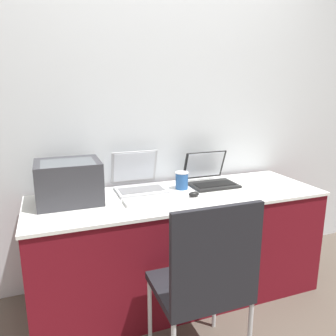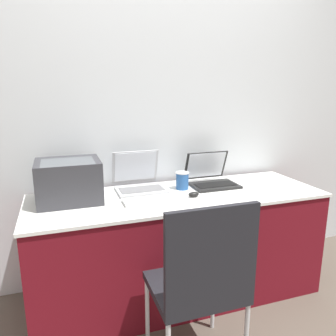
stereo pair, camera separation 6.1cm
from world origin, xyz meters
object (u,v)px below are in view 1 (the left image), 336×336
Objects in this scene: printer at (69,180)px; chair at (206,277)px; external_keyboard at (156,200)px; coffee_cup at (182,180)px; mouse at (194,194)px; laptop_left at (138,181)px; laptop_right at (210,177)px.

printer reaches higher than chair.
external_keyboard is (0.51, -0.17, -0.13)m from printer.
chair is (0.06, -0.58, -0.22)m from external_keyboard.
coffee_cup reaches higher than external_keyboard.
coffee_cup is 0.20m from mouse.
laptop_left is 0.31m from coffee_cup.
coffee_cup is at bearing 36.41° from external_keyboard.
mouse is (0.77, -0.18, -0.12)m from printer.
coffee_cup is 0.84m from chair.
mouse is at bearing -44.69° from laptop_left.
external_keyboard is 0.26m from mouse.
mouse is at bearing -0.49° from external_keyboard.
laptop_left is (0.47, 0.11, -0.08)m from printer.
chair is (-0.20, -0.77, -0.27)m from coffee_cup.
mouse is (0.26, -0.00, 0.01)m from external_keyboard.
coffee_cup is at bearing -19.21° from laptop_left.
laptop_right is 2.71× the size of coffee_cup.
laptop_right is at bearing -7.15° from laptop_left.
printer reaches higher than external_keyboard.
mouse reaches higher than external_keyboard.
chair is at bearing -109.19° from mouse.
coffee_cup is at bearing -172.03° from laptop_right.
printer is at bearing -177.27° from laptop_right.
chair is at bearing -104.24° from coffee_cup.
printer is at bearing 126.89° from chair.
laptop_right reaches higher than coffee_cup.
laptop_right is at bearing 43.62° from mouse.
laptop_right is 0.82× the size of external_keyboard.
laptop_right is at bearing 7.97° from coffee_cup.
external_keyboard is 0.62m from chair.
coffee_cup is at bearing 1.05° from printer.
printer is 5.33× the size of mouse.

